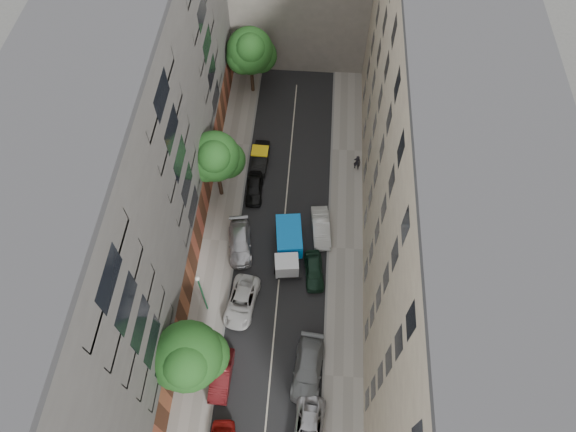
# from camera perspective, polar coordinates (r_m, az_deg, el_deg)

# --- Properties ---
(ground) EXTENTS (120.00, 120.00, 0.00)m
(ground) POSITION_cam_1_polar(r_m,az_deg,el_deg) (44.80, -0.66, -3.25)
(ground) COLOR #4C4C49
(ground) RESTS_ON ground
(road_surface) EXTENTS (8.00, 44.00, 0.02)m
(road_surface) POSITION_cam_1_polar(r_m,az_deg,el_deg) (44.79, -0.66, -3.24)
(road_surface) COLOR black
(road_surface) RESTS_ON ground
(sidewalk_left) EXTENTS (3.00, 44.00, 0.15)m
(sidewalk_left) POSITION_cam_1_polar(r_m,az_deg,el_deg) (45.33, -7.61, -2.73)
(sidewalk_left) COLOR gray
(sidewalk_left) RESTS_ON ground
(sidewalk_right) EXTENTS (3.00, 44.00, 0.15)m
(sidewalk_right) POSITION_cam_1_polar(r_m,az_deg,el_deg) (44.81, 6.38, -3.63)
(sidewalk_right) COLOR gray
(sidewalk_right) RESTS_ON ground
(building_left) EXTENTS (8.00, 44.00, 20.00)m
(building_left) POSITION_cam_1_polar(r_m,az_deg,el_deg) (38.62, -17.37, 5.20)
(building_left) COLOR #4A4745
(building_left) RESTS_ON ground
(building_right) EXTENTS (8.00, 44.00, 20.00)m
(building_right) POSITION_cam_1_polar(r_m,az_deg,el_deg) (37.40, 16.26, 3.27)
(building_right) COLOR #C3B598
(building_right) RESTS_ON ground
(tarp_truck) EXTENTS (2.63, 5.39, 2.39)m
(tarp_truck) POSITION_cam_1_polar(r_m,az_deg,el_deg) (43.27, 0.04, -3.30)
(tarp_truck) COLOR black
(tarp_truck) RESTS_ON ground
(car_left_1) EXTENTS (1.51, 4.12, 1.35)m
(car_left_1) POSITION_cam_1_polar(r_m,az_deg,el_deg) (40.14, -7.43, -17.14)
(car_left_1) COLOR #4C0F11
(car_left_1) RESTS_ON ground
(car_left_2) EXTENTS (2.82, 4.99, 1.31)m
(car_left_2) POSITION_cam_1_polar(r_m,az_deg,el_deg) (41.92, -5.18, -9.47)
(car_left_2) COLOR silver
(car_left_2) RESTS_ON ground
(car_left_3) EXTENTS (2.63, 4.96, 1.37)m
(car_left_3) POSITION_cam_1_polar(r_m,az_deg,el_deg) (44.33, -5.36, -2.95)
(car_left_3) COLOR silver
(car_left_3) RESTS_ON ground
(car_left_4) EXTENTS (1.63, 3.81, 1.28)m
(car_left_4) POSITION_cam_1_polar(r_m,az_deg,el_deg) (47.36, -3.77, 3.08)
(car_left_4) COLOR black
(car_left_4) RESTS_ON ground
(car_left_5) EXTENTS (1.54, 4.09, 1.33)m
(car_left_5) POSITION_cam_1_polar(r_m,az_deg,el_deg) (49.46, -3.09, 6.47)
(car_left_5) COLOR black
(car_left_5) RESTS_ON ground
(car_right_0) EXTENTS (2.40, 4.73, 1.28)m
(car_right_0) POSITION_cam_1_polar(r_m,az_deg,el_deg) (39.08, 2.30, -22.60)
(car_right_0) COLOR #B3B3B8
(car_right_0) RESTS_ON ground
(car_right_1) EXTENTS (2.56, 5.35, 1.50)m
(car_right_1) POSITION_cam_1_polar(r_m,az_deg,el_deg) (39.91, 2.23, -16.61)
(car_right_1) COLOR slate
(car_right_1) RESTS_ON ground
(car_right_2) EXTENTS (2.00, 3.95, 1.29)m
(car_right_2) POSITION_cam_1_polar(r_m,az_deg,el_deg) (42.98, 2.91, -6.09)
(car_right_2) COLOR black
(car_right_2) RESTS_ON ground
(car_right_3) EXTENTS (1.98, 4.37, 1.39)m
(car_right_3) POSITION_cam_1_polar(r_m,az_deg,el_deg) (44.97, 3.67, -1.30)
(car_right_3) COLOR silver
(car_right_3) RESTS_ON ground
(tree_near) EXTENTS (5.06, 4.76, 7.75)m
(tree_near) POSITION_cam_1_polar(r_m,az_deg,el_deg) (36.00, -10.92, -15.26)
(tree_near) COLOR #382619
(tree_near) RESTS_ON sidewalk_left
(tree_mid) EXTENTS (4.73, 4.36, 7.76)m
(tree_mid) POSITION_cam_1_polar(r_m,az_deg,el_deg) (43.72, -8.03, 6.35)
(tree_mid) COLOR #382619
(tree_mid) RESTS_ON sidewalk_left
(tree_far) EXTENTS (4.95, 4.61, 7.65)m
(tree_far) POSITION_cam_1_polar(r_m,az_deg,el_deg) (52.97, -4.15, 17.65)
(tree_far) COLOR #382619
(tree_far) RESTS_ON sidewalk_left
(lamp_post) EXTENTS (0.36, 0.36, 5.73)m
(lamp_post) POSITION_cam_1_polar(r_m,az_deg,el_deg) (39.33, -9.62, -8.11)
(lamp_post) COLOR #1B5E36
(lamp_post) RESTS_ON sidewalk_left
(pedestrian) EXTENTS (0.74, 0.58, 1.80)m
(pedestrian) POSITION_cam_1_polar(r_m,az_deg,el_deg) (49.00, 7.68, 5.93)
(pedestrian) COLOR black
(pedestrian) RESTS_ON sidewalk_right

